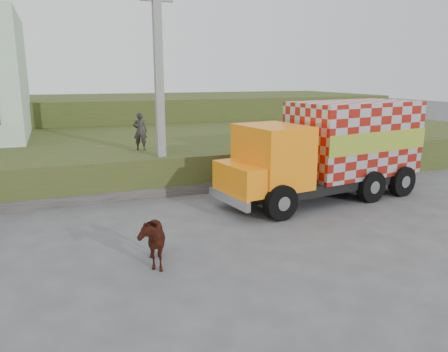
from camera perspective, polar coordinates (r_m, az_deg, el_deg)
name	(u,v)px	position (r m, az deg, el deg)	size (l,w,h in m)	color
ground	(230,227)	(13.51, 0.77, -6.72)	(120.00, 120.00, 0.00)	#474749
embankment	(157,152)	(22.62, -8.80, 3.17)	(40.00, 12.00, 1.50)	#2B4A18
embankment_far	(121,117)	(34.25, -13.32, 7.56)	(40.00, 12.00, 3.00)	#2B4A18
retaining_strip	(139,194)	(16.79, -11.03, -2.28)	(16.00, 0.50, 0.40)	#595651
utility_pole	(159,89)	(16.81, -8.45, 11.23)	(1.20, 0.30, 8.00)	gray
cargo_truck	(332,149)	(16.84, 13.88, 3.39)	(8.36, 3.82, 3.60)	black
cow	(150,238)	(10.93, -9.64, -8.04)	(0.72, 1.58, 1.34)	#36120D
pedestrian	(140,131)	(18.59, -10.89, 5.77)	(0.57, 0.38, 1.58)	#282624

